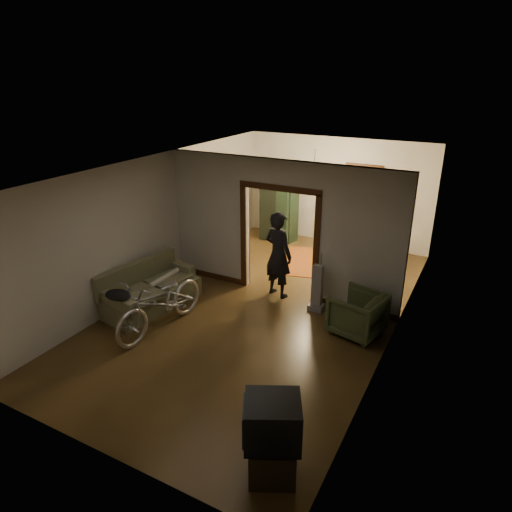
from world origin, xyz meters
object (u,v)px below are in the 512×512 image
Objects in this scene: armchair at (357,314)px; sofa at (151,286)px; person at (278,254)px; locker at (279,206)px; bicycle at (161,302)px; desk at (367,245)px.

sofa is at bearing -63.79° from armchair.
person is at bearing 48.98° from sofa.
person is 3.38m from locker.
desk is (2.35, 5.11, -0.21)m from bicycle.
locker is (-0.17, 5.28, 0.40)m from bicycle.
armchair is at bearing 22.92° from sofa.
bicycle is 2.30× the size of desk.
sofa is 5.47m from desk.
person is (-1.88, 0.71, 0.52)m from armchair.
armchair is 2.07m from person.
armchair is at bearing -91.95° from desk.
sofa is at bearing 56.64° from person.
bicycle is (0.72, -0.58, 0.10)m from sofa.
locker is (-1.43, 3.06, 0.04)m from person.
armchair is 0.45× the size of locker.
sofa is 1.02× the size of locker.
armchair is 5.04m from locker.
locker reaches higher than bicycle.
armchair is 0.47× the size of person.
sofa is at bearing 146.23° from bicycle.
person reaches higher than desk.
bicycle is 1.14× the size of person.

